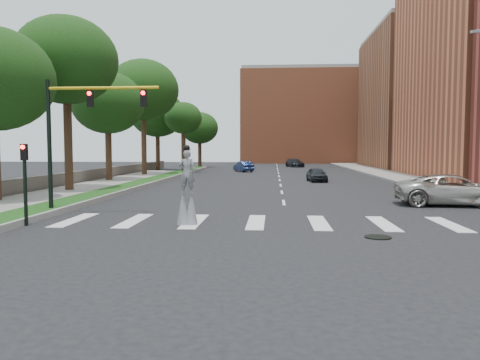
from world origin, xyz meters
TOP-DOWN VIEW (x-y plane):
  - ground_plane at (0.00, 0.00)m, footprint 160.00×160.00m
  - grass_median at (-11.50, 20.00)m, footprint 2.00×60.00m
  - median_curb at (-10.45, 20.00)m, footprint 0.20×60.00m
  - sidewalk_left at (-14.50, 10.00)m, footprint 4.00×60.00m
  - sidewalk_right at (12.50, 25.00)m, footprint 5.00×90.00m
  - stone_wall at (-17.00, 22.00)m, footprint 0.50×56.00m
  - manhole at (3.00, -2.00)m, footprint 0.90×0.90m
  - building_far at (22.00, 54.00)m, footprint 16.00×22.00m
  - building_backdrop at (6.00, 78.00)m, footprint 26.00×14.00m
  - traffic_signal at (-9.78, 3.00)m, footprint 5.30×0.23m
  - secondary_signal at (-10.30, -0.50)m, footprint 0.25×0.21m
  - stilt_performer at (-4.00, 0.16)m, footprint 0.84×0.54m
  - suv_crossing at (9.00, 7.38)m, footprint 6.18×3.26m
  - car_near at (3.32, 24.42)m, footprint 1.85×3.83m
  - car_mid at (-4.41, 41.16)m, footprint 2.95×4.24m
  - car_far at (2.74, 55.87)m, footprint 3.24×4.90m
  - tree_2 at (-14.63, 13.06)m, footprint 6.94×6.94m
  - tree_3 at (-15.33, 22.83)m, footprint 6.44×6.44m
  - tree_4 at (-14.60, 31.73)m, footprint 7.63×7.63m
  - tree_5 at (-15.93, 43.09)m, footprint 7.17×7.17m
  - tree_6 at (-11.67, 38.94)m, footprint 4.58×4.58m
  - tree_7 at (-11.96, 53.44)m, footprint 5.73×5.73m

SIDE VIEW (x-z plane):
  - ground_plane at x=0.00m, z-range 0.00..0.00m
  - manhole at x=3.00m, z-range 0.00..0.04m
  - sidewalk_left at x=-14.50m, z-range 0.00..0.18m
  - sidewalk_right at x=12.50m, z-range 0.00..0.18m
  - grass_median at x=-11.50m, z-range 0.00..0.25m
  - median_curb at x=-10.45m, z-range 0.00..0.28m
  - stone_wall at x=-17.00m, z-range 0.00..1.10m
  - car_near at x=3.32m, z-range 0.00..1.26m
  - car_far at x=2.74m, z-range 0.00..1.32m
  - car_mid at x=-4.41m, z-range 0.00..1.32m
  - suv_crossing at x=9.00m, z-range 0.00..1.66m
  - stilt_performer at x=-4.00m, z-range -0.30..2.89m
  - secondary_signal at x=-10.30m, z-range 0.33..3.56m
  - traffic_signal at x=-9.78m, z-range 1.05..7.25m
  - tree_7 at x=-11.96m, z-range 1.78..10.28m
  - tree_6 at x=-11.67m, z-range 2.29..10.93m
  - tree_3 at x=-15.33m, z-range 2.12..11.89m
  - tree_5 at x=-15.93m, z-range 2.20..12.75m
  - tree_2 at x=-14.63m, z-range 2.97..14.89m
  - building_backdrop at x=6.00m, z-range 0.00..18.00m
  - tree_4 at x=-14.60m, z-range 2.98..15.50m
  - building_far at x=22.00m, z-range 0.00..20.00m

